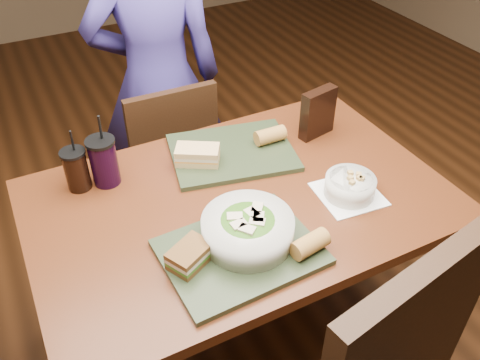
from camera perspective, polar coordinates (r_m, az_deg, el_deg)
The scene contains 15 objects.
ground at distance 2.17m, azimuth 0.00°, elevation -17.19°, with size 6.00×6.00×0.00m, color #381C0B.
dining_table at distance 1.67m, azimuth 0.00°, elevation -4.32°, with size 1.30×0.85×0.75m.
chair_far at distance 2.24m, azimuth -7.85°, elevation 2.24°, with size 0.38×0.38×0.86m.
diner at distance 2.23m, azimuth -9.23°, elevation 10.81°, with size 0.56×0.37×1.54m, color navy.
tray_near at distance 1.42m, azimuth 0.03°, elevation -8.08°, with size 0.42×0.32×0.02m, color #252F1B.
tray_far at distance 1.78m, azimuth -0.87°, elevation 3.12°, with size 0.42×0.32×0.02m, color #252F1B.
salad_bowl at distance 1.41m, azimuth 0.87°, elevation -5.40°, with size 0.26×0.26×0.09m.
soup_bowl at distance 1.63m, azimuth 12.24°, elevation -0.65°, with size 0.21×0.21×0.08m.
sandwich_near at distance 1.37m, azimuth -5.65°, elevation -8.45°, with size 0.14×0.12×0.05m.
sandwich_far at distance 1.71m, azimuth -4.79°, elevation 2.83°, with size 0.16×0.14×0.06m.
baguette_near at distance 1.41m, azimuth 7.86°, elevation -7.13°, with size 0.05×0.05×0.11m, color #AD7533.
baguette_far at distance 1.81m, azimuth 3.40°, elevation 5.02°, with size 0.05×0.05×0.11m, color #AD7533.
cup_cola at distance 1.68m, azimuth -17.90°, elevation 1.14°, with size 0.08×0.08×0.22m.
cup_berry at distance 1.67m, azimuth -15.05°, elevation 2.06°, with size 0.09×0.09×0.25m.
chip_bag at distance 1.87m, azimuth 8.73°, elevation 7.45°, with size 0.14×0.04×0.18m, color black.
Camera 1 is at (-0.55, -1.09, 1.79)m, focal length 38.00 mm.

